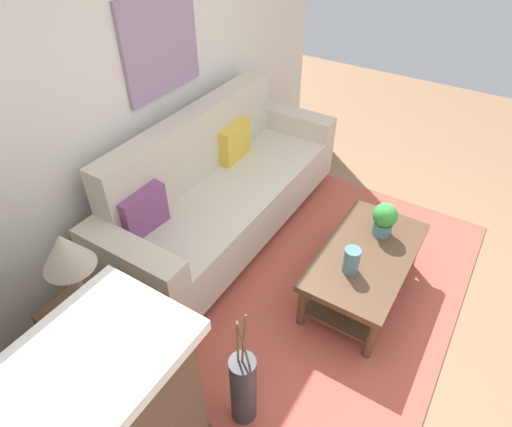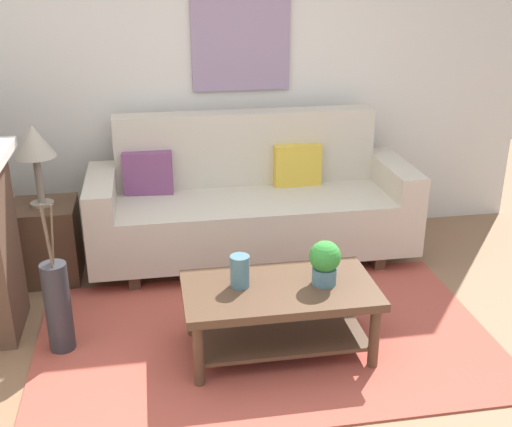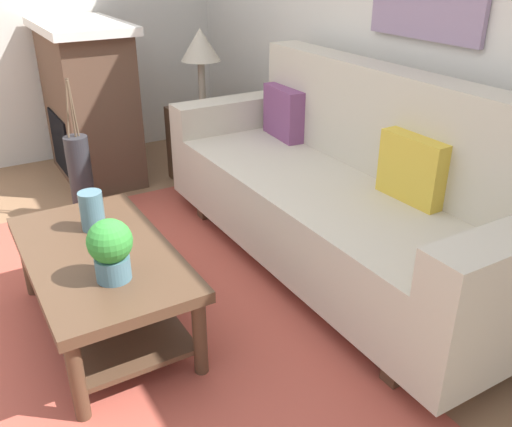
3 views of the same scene
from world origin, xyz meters
name	(u,v)px [view 1 (image 1 of 3)]	position (x,y,z in m)	size (l,w,h in m)	color
ground_plane	(404,318)	(0.00, 0.00, 0.00)	(8.95, 8.95, 0.00)	#8C6647
wall_back	(149,76)	(0.00, 2.21, 1.35)	(4.95, 0.10, 2.70)	silver
area_rug	(340,290)	(0.00, 0.50, 0.01)	(2.74, 1.66, 0.01)	#B24C3D
couch	(222,191)	(0.11, 1.68, 0.43)	(2.39, 0.84, 1.08)	beige
throw_pillow_plum	(143,211)	(-0.65, 1.80, 0.68)	(0.36, 0.12, 0.32)	#7A4270
throw_pillow_mustard	(234,142)	(0.48, 1.80, 0.68)	(0.36, 0.12, 0.32)	gold
coffee_table	(365,264)	(0.05, 0.37, 0.31)	(1.10, 0.60, 0.43)	#513826
tabletop_vase	(351,260)	(-0.17, 0.42, 0.52)	(0.11, 0.11, 0.19)	slate
potted_plant_tabletop	(384,218)	(0.31, 0.36, 0.57)	(0.18, 0.18, 0.26)	slate
side_table	(98,335)	(-1.39, 1.58, 0.28)	(0.44, 0.44, 0.56)	#513826
table_lamp	(66,255)	(-1.39, 1.58, 0.99)	(0.28, 0.28, 0.57)	gray
floor_vase	(243,390)	(-1.20, 0.60, 0.28)	(0.15, 0.15, 0.56)	#2D2D33
floor_vase_branch_a	(244,339)	(-1.18, 0.60, 0.74)	(0.01, 0.01, 0.36)	brown
floor_vase_branch_b	(238,342)	(-1.21, 0.62, 0.74)	(0.01, 0.01, 0.36)	brown
floor_vase_branch_c	(243,345)	(-1.21, 0.58, 0.74)	(0.01, 0.01, 0.36)	brown
framed_painting	(161,44)	(0.11, 2.14, 1.56)	(0.75, 0.03, 0.71)	gray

